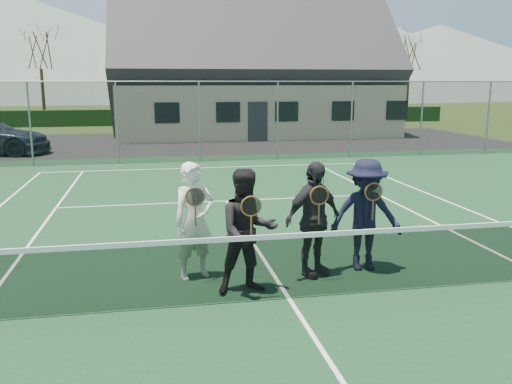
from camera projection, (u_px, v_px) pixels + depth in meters
ground at (188, 143)px, 26.82m from camera, size 220.00×220.00×0.00m
court_surface at (289, 299)px, 7.59m from camera, size 30.00×30.00×0.02m
tarmac_carpark at (105, 145)px, 26.08m from camera, size 40.00×12.00×0.01m
hedge_row at (176, 117)px, 38.25m from camera, size 40.00×1.20×1.10m
hill_west at (9, 46)px, 92.48m from camera, size 110.00×110.00×18.00m
hill_centre at (267, 37)px, 100.48m from camera, size 120.00×120.00×22.00m
hill_east at (438, 61)px, 107.81m from camera, size 90.00×90.00×14.00m
court_markings at (289, 298)px, 7.58m from camera, size 11.03×23.83×0.01m
tennis_net at (289, 263)px, 7.48m from camera, size 11.68×0.08×1.10m
perimeter_fence at (200, 122)px, 20.27m from camera, size 30.07×0.07×3.02m
clubhouse at (253, 64)px, 30.61m from camera, size 15.60×8.20×7.70m
tree_b at (39, 39)px, 36.48m from camera, size 3.20×3.20×7.77m
tree_c at (202, 41)px, 38.54m from camera, size 3.20×3.20×7.77m
tree_d at (336, 43)px, 40.40m from camera, size 3.20×3.20×7.77m
tree_e at (410, 44)px, 41.52m from camera, size 3.20×3.20×7.77m
player_a at (194, 221)px, 8.26m from camera, size 0.76×0.62×1.80m
player_b at (248, 231)px, 7.66m from camera, size 0.93×0.75×1.80m
player_c at (313, 219)px, 8.34m from camera, size 1.14×0.84×1.80m
player_d at (366, 215)px, 8.61m from camera, size 1.23×0.80×1.80m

